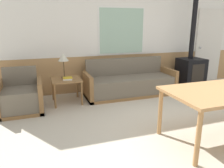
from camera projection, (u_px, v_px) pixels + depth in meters
The scene contains 9 objects.
ground_plane at pixel (199, 132), 3.34m from camera, with size 16.00×16.00×0.00m, color beige.
wall_back at pixel (131, 34), 5.37m from camera, with size 7.20×0.09×2.70m.
couch at pixel (130, 84), 5.05m from camera, with size 2.07×0.77×0.82m.
armchair at pixel (21, 98), 4.06m from camera, with size 0.78×0.73×0.80m.
side_table at pixel (66, 82), 4.49m from camera, with size 0.59×0.59×0.51m.
table_lamp at pixel (63, 58), 4.45m from camera, with size 0.22×0.22×0.51m.
book_stack at pixel (68, 79), 4.38m from camera, with size 0.20×0.15×0.06m.
wood_stove at pixel (191, 66), 5.54m from camera, with size 0.59×0.56×2.58m.
entry_door at pixel (208, 46), 6.15m from camera, with size 0.87×0.09×2.00m.
Camera 1 is at (-2.23, -2.43, 1.60)m, focal length 35.00 mm.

